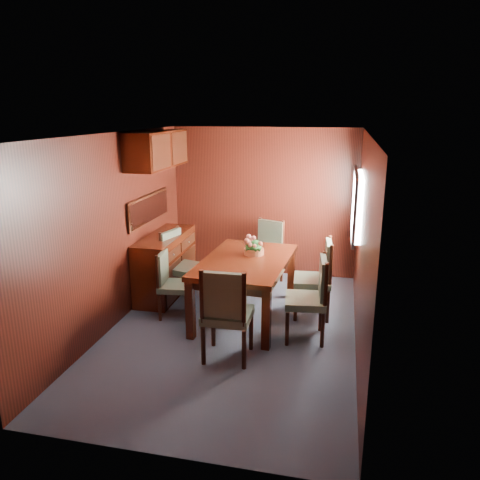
% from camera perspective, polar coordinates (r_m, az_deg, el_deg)
% --- Properties ---
extents(ground, '(4.50, 4.50, 0.00)m').
position_cam_1_polar(ground, '(5.95, -0.98, -10.97)').
color(ground, '#3D4353').
rests_on(ground, ground).
extents(room_shell, '(3.06, 4.52, 2.41)m').
position_cam_1_polar(room_shell, '(5.76, -1.29, 5.30)').
color(room_shell, black).
rests_on(room_shell, ground).
extents(sideboard, '(0.48, 1.40, 0.90)m').
position_cam_1_polar(sideboard, '(7.02, -9.05, -2.96)').
color(sideboard, '#351006').
rests_on(sideboard, ground).
extents(dining_table, '(1.18, 1.77, 0.80)m').
position_cam_1_polar(dining_table, '(6.08, 0.72, -3.36)').
color(dining_table, '#351006').
rests_on(dining_table, ground).
extents(chair_left_near, '(0.45, 0.47, 0.89)m').
position_cam_1_polar(chair_left_near, '(6.24, -8.48, -4.88)').
color(chair_left_near, black).
rests_on(chair_left_near, ground).
extents(chair_left_far, '(0.57, 0.59, 1.02)m').
position_cam_1_polar(chair_left_far, '(6.78, -7.60, -2.52)').
color(chair_left_far, black).
rests_on(chair_left_far, ground).
extents(chair_right_near, '(0.52, 0.54, 1.03)m').
position_cam_1_polar(chair_right_near, '(5.60, 8.81, -6.48)').
color(chair_right_near, black).
rests_on(chair_right_near, ground).
extents(chair_right_far, '(0.52, 0.54, 1.05)m').
position_cam_1_polar(chair_right_far, '(6.23, 9.57, -4.12)').
color(chair_right_far, black).
rests_on(chair_right_far, ground).
extents(chair_head, '(0.52, 0.50, 1.08)m').
position_cam_1_polar(chair_head, '(5.05, -1.73, -8.50)').
color(chair_head, black).
rests_on(chair_head, ground).
extents(chair_foot, '(0.60, 0.59, 1.00)m').
position_cam_1_polar(chair_foot, '(7.38, 3.32, -0.99)').
color(chair_foot, black).
rests_on(chair_foot, ground).
extents(flower_centerpiece, '(0.29, 0.29, 0.29)m').
position_cam_1_polar(flower_centerpiece, '(6.20, 1.72, -0.55)').
color(flower_centerpiece, '#B96138').
rests_on(flower_centerpiece, dining_table).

